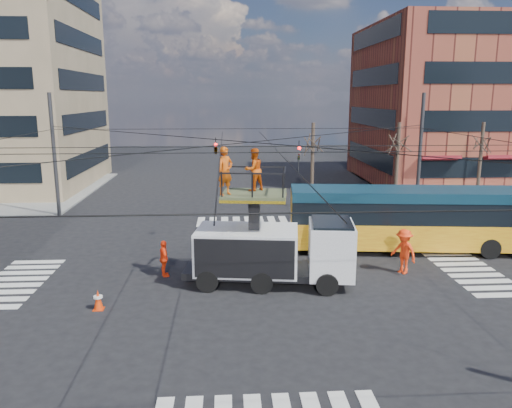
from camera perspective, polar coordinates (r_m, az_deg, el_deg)
The scene contains 13 objects.
ground at distance 22.08m, azimuth -0.70°, elevation -8.36°, with size 120.00×120.00×0.00m, color black.
sidewalk_ne at distance 47.71m, azimuth 24.06°, elevation 1.85°, with size 18.00×18.00×0.12m, color slate.
crosswalks at distance 22.08m, azimuth -0.70°, elevation -8.33°, with size 22.40×22.40×0.02m, color silver, non-canonical shape.
building_ne at distance 50.19m, azimuth 24.20°, elevation 10.30°, with size 20.06×16.06×14.00m.
overhead_network at distance 21.36m, azimuth -0.97°, elevation 2.86°, with size 24.24×24.24×8.00m.
tree_a at distance 34.81m, azimuth 6.51°, elevation 6.97°, with size 2.00×2.00×6.00m.
tree_b at distance 36.32m, azimuth 15.95°, elevation 6.80°, with size 2.00×2.00×6.00m.
tree_c at distance 38.71m, azimuth 24.41°, elevation 6.49°, with size 2.00×2.00×6.00m.
utility_truck at distance 20.84m, azimuth 1.97°, elevation -3.97°, with size 7.25×3.39×5.82m.
city_bus at distance 26.52m, azimuth 17.18°, elevation -1.49°, with size 12.33×3.86×3.20m.
traffic_cone at distance 19.68m, azimuth -17.59°, elevation -10.38°, with size 0.36×0.36×0.77m, color red.
worker_ground at distance 22.28m, azimuth -10.47°, elevation -6.16°, with size 0.95×0.40×1.63m, color #FF3A10.
flagger at distance 23.19m, azimuth 16.52°, elevation -5.21°, with size 1.31×0.75×2.03m, color #FF3610.
Camera 1 is at (-0.97, -20.65, 7.75)m, focal length 35.00 mm.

